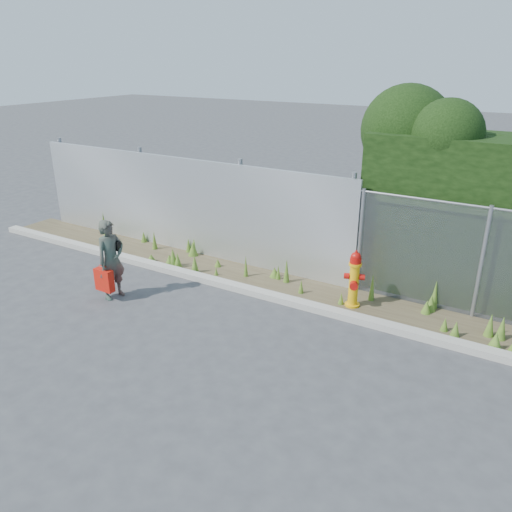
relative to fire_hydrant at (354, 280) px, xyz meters
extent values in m
plane|color=#3D3E40|center=(-1.23, -2.29, -0.54)|extent=(80.00, 80.00, 0.00)
cube|color=#A5A195|center=(-1.23, -0.49, -0.48)|extent=(16.00, 0.22, 0.12)
cube|color=#4A3E2A|center=(-1.23, 0.11, -0.53)|extent=(16.00, 1.20, 0.01)
cone|color=#436B20|center=(-4.13, 0.69, -0.28)|extent=(0.12, 0.12, 0.52)
cone|color=#436B20|center=(-7.06, 0.74, -0.39)|extent=(0.20, 0.20, 0.30)
cone|color=#436B20|center=(-3.17, 0.25, -0.44)|extent=(0.16, 0.16, 0.18)
cone|color=#436B20|center=(-0.61, 0.75, -0.35)|extent=(0.13, 0.13, 0.38)
cone|color=#436B20|center=(1.31, 0.68, -0.26)|extent=(0.15, 0.15, 0.55)
cone|color=#436B20|center=(-4.09, -0.27, -0.39)|extent=(0.23, 0.23, 0.28)
cone|color=#436B20|center=(-1.84, 0.40, -0.42)|extent=(0.21, 0.21, 0.23)
cone|color=#436B20|center=(1.29, 0.54, -0.38)|extent=(0.20, 0.20, 0.32)
cone|color=#436B20|center=(-0.20, -0.04, -0.42)|extent=(0.11, 0.11, 0.24)
cone|color=#436B20|center=(-1.52, 0.30, -0.28)|extent=(0.13, 0.13, 0.51)
cone|color=#436B20|center=(-4.26, 0.63, -0.36)|extent=(0.14, 0.14, 0.34)
cone|color=#436B20|center=(-3.41, -0.26, -0.34)|extent=(0.18, 0.18, 0.40)
cone|color=#436B20|center=(1.84, -0.17, -0.39)|extent=(0.16, 0.16, 0.29)
cone|color=#436B20|center=(-2.37, 0.12, -0.30)|extent=(0.09, 0.09, 0.47)
cone|color=#436B20|center=(-4.03, 0.50, -0.37)|extent=(0.24, 0.24, 0.33)
cone|color=#436B20|center=(-6.56, 0.40, -0.44)|extent=(0.18, 0.18, 0.20)
cone|color=#436B20|center=(2.49, 0.12, -0.33)|extent=(0.17, 0.17, 0.42)
cone|color=#436B20|center=(1.65, -0.07, -0.41)|extent=(0.13, 0.13, 0.25)
cone|color=#436B20|center=(-3.89, -0.23, -0.36)|extent=(0.18, 0.18, 0.34)
cone|color=#436B20|center=(-6.41, 0.12, -0.35)|extent=(0.15, 0.15, 0.38)
cone|color=#436B20|center=(2.44, -0.27, -0.38)|extent=(0.24, 0.24, 0.32)
cone|color=#436B20|center=(0.23, 0.40, -0.27)|extent=(0.12, 0.12, 0.54)
cone|color=#436B20|center=(-4.02, -0.22, -0.33)|extent=(0.22, 0.22, 0.42)
cone|color=#436B20|center=(-1.04, -0.01, -0.39)|extent=(0.11, 0.11, 0.29)
cone|color=#436B20|center=(-6.49, 0.20, -0.34)|extent=(0.18, 0.18, 0.40)
cone|color=#436B20|center=(-7.05, 0.67, -0.27)|extent=(0.11, 0.11, 0.53)
cone|color=#436B20|center=(-5.07, 0.37, -0.31)|extent=(0.13, 0.13, 0.44)
cone|color=#436B20|center=(-4.62, -0.26, -0.45)|extent=(0.20, 0.20, 0.18)
cone|color=#436B20|center=(2.31, 0.13, -0.33)|extent=(0.16, 0.16, 0.42)
cone|color=#436B20|center=(-5.62, 0.60, -0.40)|extent=(0.15, 0.15, 0.28)
cone|color=#436B20|center=(-1.73, 0.35, -0.38)|extent=(0.10, 0.10, 0.31)
cone|color=#436B20|center=(-2.94, -0.15, -0.44)|extent=(0.09, 0.09, 0.19)
cone|color=#436B20|center=(1.24, 0.40, -0.40)|extent=(0.18, 0.18, 0.26)
cube|color=silver|center=(-4.48, 0.71, 0.56)|extent=(8.50, 0.08, 2.20)
cylinder|color=gray|center=(-8.53, 0.83, 0.61)|extent=(0.10, 0.10, 2.30)
cylinder|color=gray|center=(-5.73, 0.83, 0.61)|extent=(0.10, 0.10, 2.30)
cylinder|color=gray|center=(-2.93, 0.83, 0.61)|extent=(0.10, 0.10, 2.30)
cylinder|color=gray|center=(-0.43, 0.83, 0.61)|extent=(0.10, 0.10, 2.30)
cylinder|color=gray|center=(-0.18, 0.71, 0.49)|extent=(0.07, 0.07, 2.05)
cylinder|color=gray|center=(1.97, 0.71, 0.49)|extent=(0.07, 0.07, 2.05)
sphere|color=black|center=(0.14, 2.00, 2.42)|extent=(1.74, 1.74, 1.74)
sphere|color=black|center=(0.98, 1.52, 2.46)|extent=(1.28, 1.28, 1.28)
sphere|color=black|center=(1.73, 1.98, 1.82)|extent=(1.32, 1.32, 1.32)
cylinder|color=#F6B50C|center=(0.00, 0.01, -0.51)|extent=(0.27, 0.27, 0.06)
cylinder|color=#F6B50C|center=(0.00, 0.01, -0.12)|extent=(0.18, 0.18, 0.83)
cylinder|color=#F6B50C|center=(0.00, 0.01, 0.31)|extent=(0.23, 0.23, 0.05)
cylinder|color=#B20F0A|center=(0.00, 0.01, 0.38)|extent=(0.20, 0.20, 0.10)
sphere|color=#B20F0A|center=(0.00, 0.01, 0.45)|extent=(0.19, 0.19, 0.19)
cylinder|color=#B20F0A|center=(0.00, 0.01, 0.55)|extent=(0.05, 0.05, 0.05)
cylinder|color=#B20F0A|center=(-0.14, 0.01, 0.07)|extent=(0.10, 0.11, 0.11)
cylinder|color=#B20F0A|center=(0.14, 0.01, 0.07)|extent=(0.10, 0.11, 0.11)
cylinder|color=#B20F0A|center=(0.00, -0.13, -0.05)|extent=(0.15, 0.12, 0.15)
imported|color=#106B54|center=(-4.06, -1.92, 0.23)|extent=(0.45, 0.61, 1.53)
cube|color=#B4210A|center=(-4.11, -2.10, -0.13)|extent=(0.39, 0.14, 0.43)
cylinder|color=#B4210A|center=(-4.11, -2.10, 0.15)|extent=(0.18, 0.02, 0.02)
cube|color=black|center=(-4.07, -1.79, 0.47)|extent=(0.23, 0.10, 0.17)
camera|label=1|loc=(2.64, -7.94, 3.77)|focal=35.00mm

